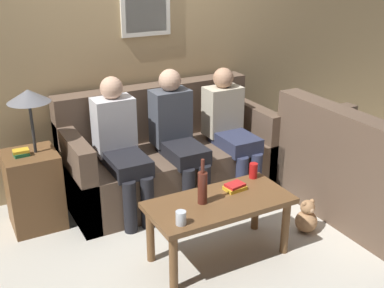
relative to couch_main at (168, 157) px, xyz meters
name	(u,v)px	position (x,y,z in m)	size (l,w,h in m)	color
ground_plane	(194,213)	(0.00, -0.52, -0.33)	(16.00, 16.00, 0.00)	beige
wall_back	(145,46)	(0.00, 0.45, 0.97)	(9.00, 0.08, 2.60)	tan
couch_main	(168,157)	(0.00, 0.00, 0.00)	(1.91, 0.86, 0.97)	brown
couch_side	(365,179)	(1.28, -1.20, 0.00)	(0.86, 1.51, 0.97)	brown
coffee_table	(219,209)	(-0.14, -1.15, 0.07)	(1.05, 0.50, 0.47)	brown
side_table_with_lamp	(34,181)	(-1.23, -0.05, 0.06)	(0.42, 0.41, 1.16)	brown
wine_bottle	(202,187)	(-0.27, -1.13, 0.27)	(0.07, 0.07, 0.34)	#562319
drinking_glass	(181,218)	(-0.53, -1.31, 0.19)	(0.07, 0.07, 0.09)	silver
book_stack	(235,187)	(0.05, -1.07, 0.16)	(0.16, 0.12, 0.05)	gold
soda_can	(253,171)	(0.29, -0.96, 0.20)	(0.07, 0.07, 0.12)	red
person_left	(120,143)	(-0.51, -0.16, 0.30)	(0.34, 0.66, 1.17)	black
person_middle	(177,133)	(0.01, -0.19, 0.31)	(0.34, 0.65, 1.18)	black
person_right	(230,126)	(0.54, -0.21, 0.29)	(0.34, 0.64, 1.14)	#2D334C
teddy_bear	(307,218)	(0.67, -1.20, -0.21)	(0.18, 0.18, 0.28)	#A87A51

